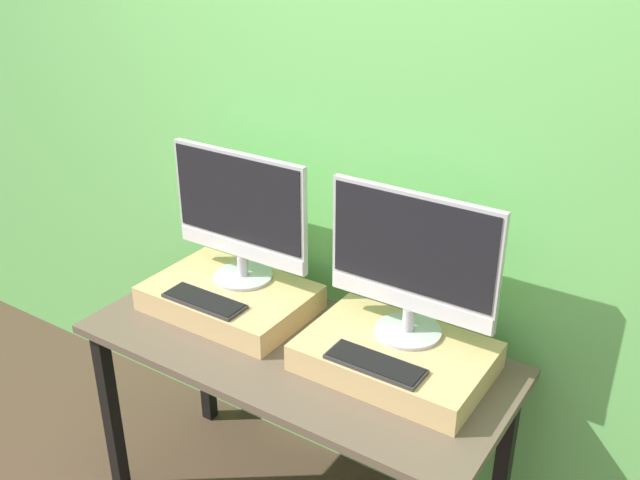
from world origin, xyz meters
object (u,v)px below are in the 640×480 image
(monitor_left, at_px, (240,213))
(keyboard_right, at_px, (375,364))
(keyboard_left, at_px, (204,301))
(monitor_right, at_px, (412,261))

(monitor_left, xyz_separation_m, keyboard_right, (0.68, -0.21, -0.25))
(keyboard_left, height_order, keyboard_right, same)
(keyboard_left, bearing_deg, monitor_right, 17.53)
(monitor_left, height_order, keyboard_left, monitor_left)
(monitor_left, bearing_deg, keyboard_right, -17.53)
(monitor_right, xyz_separation_m, keyboard_right, (0.00, -0.21, -0.25))
(keyboard_left, distance_m, monitor_right, 0.76)
(monitor_right, height_order, keyboard_right, monitor_right)
(monitor_left, distance_m, keyboard_right, 0.76)
(keyboard_left, height_order, monitor_right, monitor_right)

